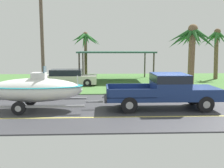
{
  "coord_description": "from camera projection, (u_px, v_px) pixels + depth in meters",
  "views": [
    {
      "loc": [
        -3.83,
        -13.04,
        3.11
      ],
      "look_at": [
        -3.21,
        1.25,
        1.11
      ],
      "focal_mm": 40.58,
      "sensor_mm": 36.0,
      "label": 1
    }
  ],
  "objects": [
    {
      "name": "boat_on_trailer",
      "position": [
        34.0,
        90.0,
        12.88
      ],
      "size": [
        6.2,
        2.28,
        2.25
      ],
      "color": "gray",
      "rests_on": "ground"
    },
    {
      "name": "ground",
      "position": [
        146.0,
        85.0,
        21.79
      ],
      "size": [
        36.0,
        22.0,
        0.11
      ],
      "color": "#38383D"
    },
    {
      "name": "pickup_truck_towing",
      "position": [
        169.0,
        89.0,
        13.18
      ],
      "size": [
        5.98,
        2.07,
        1.83
      ],
      "color": "navy",
      "rests_on": "ground"
    },
    {
      "name": "parked_sedan_near",
      "position": [
        68.0,
        78.0,
        21.46
      ],
      "size": [
        4.63,
        1.89,
        1.38
      ],
      "color": "beige",
      "rests_on": "ground"
    },
    {
      "name": "palm_tree_near_left",
      "position": [
        85.0,
        42.0,
        26.39
      ],
      "size": [
        3.18,
        2.95,
        4.87
      ],
      "color": "brown",
      "rests_on": "ground"
    },
    {
      "name": "palm_tree_near_right",
      "position": [
        216.0,
        42.0,
        25.44
      ],
      "size": [
        3.11,
        2.85,
        5.13
      ],
      "color": "brown",
      "rests_on": "ground"
    },
    {
      "name": "carport_awning",
      "position": [
        115.0,
        53.0,
        24.58
      ],
      "size": [
        7.13,
        5.1,
        2.86
      ],
      "color": "#4C4238",
      "rests_on": "ground"
    },
    {
      "name": "palm_tree_far_right",
      "position": [
        192.0,
        42.0,
        18.24
      ],
      "size": [
        3.59,
        3.5,
        4.86
      ],
      "color": "brown",
      "rests_on": "ground"
    },
    {
      "name": "palm_tree_far_left",
      "position": [
        190.0,
        42.0,
        26.39
      ],
      "size": [
        2.73,
        2.86,
        5.01
      ],
      "color": "brown",
      "rests_on": "ground"
    },
    {
      "name": "utility_pole",
      "position": [
        42.0,
        29.0,
        17.64
      ],
      "size": [
        0.24,
        1.8,
        8.6
      ],
      "color": "brown",
      "rests_on": "ground"
    }
  ]
}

